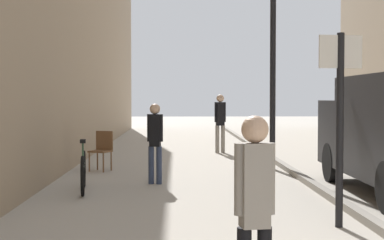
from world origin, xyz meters
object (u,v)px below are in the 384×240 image
(cafe_chair_near_window, at_px, (102,148))
(pedestrian_mid_block, at_px, (155,138))
(pedestrian_far_crossing, at_px, (220,119))
(street_sign_post, at_px, (340,112))
(bicycle_leaning, at_px, (83,171))
(lamp_post, at_px, (273,57))
(pedestrian_main_foreground, at_px, (255,205))

(cafe_chair_near_window, bearing_deg, pedestrian_mid_block, 144.09)
(pedestrian_far_crossing, distance_m, street_sign_post, 10.61)
(street_sign_post, relative_size, cafe_chair_near_window, 2.77)
(pedestrian_mid_block, distance_m, pedestrian_far_crossing, 6.83)
(bicycle_leaning, height_order, cafe_chair_near_window, bicycle_leaning)
(pedestrian_mid_block, bearing_deg, lamp_post, 49.61)
(pedestrian_mid_block, relative_size, lamp_post, 0.34)
(lamp_post, height_order, bicycle_leaning, lamp_post)
(pedestrian_mid_block, xyz_separation_m, bicycle_leaning, (-1.29, -0.93, -0.55))
(lamp_post, bearing_deg, bicycle_leaning, -140.78)
(bicycle_leaning, bearing_deg, cafe_chair_near_window, 83.08)
(pedestrian_main_foreground, bearing_deg, lamp_post, 71.30)
(bicycle_leaning, bearing_deg, lamp_post, 31.46)
(pedestrian_mid_block, relative_size, bicycle_leaning, 0.92)
(street_sign_post, height_order, bicycle_leaning, street_sign_post)
(pedestrian_mid_block, xyz_separation_m, cafe_chair_near_window, (-1.34, 2.17, -0.39))
(pedestrian_main_foreground, bearing_deg, bicycle_leaning, 101.30)
(pedestrian_main_foreground, relative_size, cafe_chair_near_window, 1.71)
(cafe_chair_near_window, bearing_deg, street_sign_post, 145.21)
(pedestrian_mid_block, height_order, bicycle_leaning, pedestrian_mid_block)
(lamp_post, xyz_separation_m, bicycle_leaning, (-4.04, -3.30, -2.34))
(street_sign_post, bearing_deg, pedestrian_mid_block, -64.88)
(pedestrian_main_foreground, xyz_separation_m, lamp_post, (1.72, 9.69, 1.79))
(street_sign_post, xyz_separation_m, bicycle_leaning, (-3.90, 3.05, -1.16))
(pedestrian_mid_block, bearing_deg, street_sign_post, -47.75)
(pedestrian_far_crossing, height_order, street_sign_post, street_sign_post)
(street_sign_post, distance_m, lamp_post, 6.46)
(pedestrian_main_foreground, relative_size, lamp_post, 0.34)
(pedestrian_main_foreground, xyz_separation_m, pedestrian_far_crossing, (0.77, 13.92, 0.13))
(pedestrian_main_foreground, distance_m, pedestrian_far_crossing, 13.94)
(pedestrian_mid_block, bearing_deg, pedestrian_main_foreground, -73.07)
(lamp_post, relative_size, cafe_chair_near_window, 5.06)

